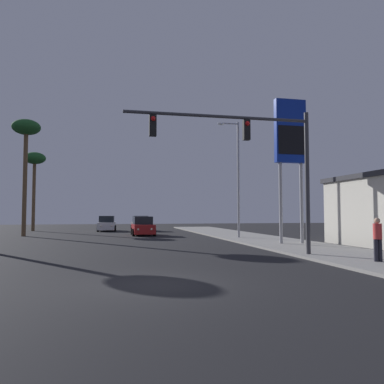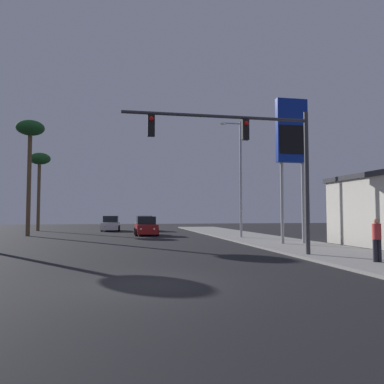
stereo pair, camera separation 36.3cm
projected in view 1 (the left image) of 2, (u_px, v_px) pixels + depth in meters
ground_plane at (150, 284)px, 10.34m from camera, size 120.00×120.00×0.00m
sidewalk_right at (295, 246)px, 22.06m from camera, size 5.00×60.00×0.12m
car_white at (107, 224)px, 41.57m from camera, size 2.04×4.34×1.68m
car_grey at (140, 224)px, 42.06m from camera, size 2.04×4.34×1.68m
car_red at (143, 227)px, 33.50m from camera, size 2.04×4.33×1.68m
traffic_light_mast at (256, 150)px, 16.70m from camera, size 8.46×0.36×6.50m
street_lamp at (237, 173)px, 29.09m from camera, size 1.74×0.24×9.00m
gas_station_sign at (290, 139)px, 23.43m from camera, size 2.00×0.42×9.00m
pedestrian_on_sidewalk at (378, 237)px, 14.38m from camera, size 0.34×0.32×1.67m
palm_tree_far at (35, 163)px, 42.00m from camera, size 2.40×2.40×8.83m
palm_tree_mid at (26, 135)px, 32.55m from camera, size 2.40×2.40×10.14m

